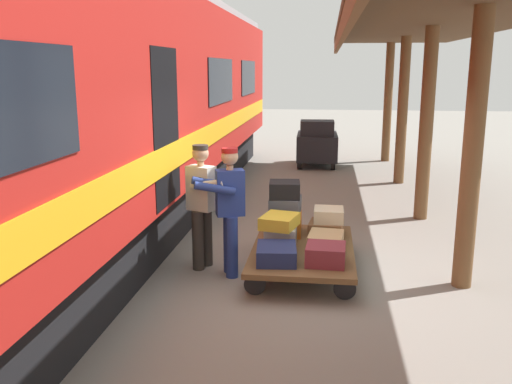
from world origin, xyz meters
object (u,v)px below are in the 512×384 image
suitcase_orange_carryall (284,224)px  suitcase_tan_vintage (326,241)px  luggage_cart (303,250)px  suitcase_slate_roller (285,206)px  train_car (55,118)px  suitcase_black_hardshell (285,190)px  suitcase_cream_canvas (329,215)px  porter_in_overalls (229,207)px  porter_by_door (203,202)px  suitcase_brown_leather (326,228)px  suitcase_gray_aluminum (281,236)px  baggage_tug (317,144)px  suitcase_yellow_case (280,221)px  suitcase_burgundy_valise (326,254)px  suitcase_navy_fabric (277,254)px

suitcase_orange_carryall → suitcase_tan_vintage: 0.86m
luggage_cart → suitcase_slate_roller: 0.83m
train_car → suitcase_black_hardshell: train_car is taller
suitcase_orange_carryall → suitcase_cream_canvas: bearing=-176.5°
train_car → porter_in_overalls: 2.56m
suitcase_black_hardshell → suitcase_cream_canvas: bearing=-176.5°
suitcase_tan_vintage → suitcase_slate_roller: bearing=-46.8°
train_car → luggage_cart: size_ratio=9.71×
suitcase_orange_carryall → porter_by_door: porter_by_door is taller
suitcase_slate_roller → porter_in_overalls: 1.13m
porter_in_overalls → suitcase_slate_roller: bearing=-127.3°
suitcase_brown_leather → suitcase_gray_aluminum: bearing=44.9°
train_car → suitcase_cream_canvas: size_ratio=48.16×
porter_in_overalls → porter_by_door: 0.45m
baggage_tug → suitcase_slate_roller: bearing=87.7°
porter_in_overalls → baggage_tug: porter_in_overalls is taller
suitcase_brown_leather → suitcase_yellow_case: bearing=45.5°
luggage_cart → suitcase_burgundy_valise: 0.70m
suitcase_navy_fabric → suitcase_gray_aluminum: size_ratio=1.22×
suitcase_navy_fabric → porter_in_overalls: 0.89m
train_car → suitcase_orange_carryall: (-2.95, -0.87, -1.58)m
train_car → suitcase_tan_vintage: 3.92m
suitcase_cream_canvas → baggage_tug: size_ratio=0.26×
suitcase_tan_vintage → suitcase_burgundy_valise: 0.61m
suitcase_cream_canvas → porter_in_overalls: 1.61m
suitcase_tan_vintage → porter_in_overalls: bearing=11.2°
suitcase_tan_vintage → baggage_tug: 8.28m
suitcase_slate_roller → porter_by_door: porter_by_door is taller
suitcase_slate_roller → baggage_tug: baggage_tug is taller
suitcase_burgundy_valise → suitcase_slate_roller: (0.59, -1.24, 0.29)m
suitcase_brown_leather → suitcase_black_hardshell: (0.60, 0.00, 0.56)m
suitcase_orange_carryall → suitcase_burgundy_valise: size_ratio=1.18×
luggage_cart → suitcase_cream_canvas: suitcase_cream_canvas is taller
suitcase_burgundy_valise → suitcase_cream_canvas: bearing=-91.5°
suitcase_yellow_case → porter_in_overalls: porter_in_overalls is taller
suitcase_slate_roller → suitcase_yellow_case: (0.03, 0.66, -0.05)m
luggage_cart → suitcase_gray_aluminum: size_ratio=4.65×
suitcase_gray_aluminum → porter_by_door: size_ratio=0.28×
suitcase_brown_leather → suitcase_yellow_case: suitcase_yellow_case is taller
porter_by_door → baggage_tug: size_ratio=0.99×
suitcase_black_hardshell → baggage_tug: baggage_tug is taller
train_car → suitcase_orange_carryall: bearing=-163.6°
suitcase_gray_aluminum → suitcase_slate_roller: size_ratio=0.93×
luggage_cart → suitcase_cream_canvas: 0.80m
suitcase_burgundy_valise → suitcase_slate_roller: size_ratio=0.93×
suitcase_cream_canvas → porter_by_door: size_ratio=0.26×
suitcase_tan_vintage → suitcase_cream_canvas: size_ratio=1.19×
suitcase_cream_canvas → porter_in_overalls: size_ratio=0.26×
suitcase_gray_aluminum → suitcase_tan_vintage: 0.61m
suitcase_orange_carryall → porter_in_overalls: (0.66, 0.86, 0.44)m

